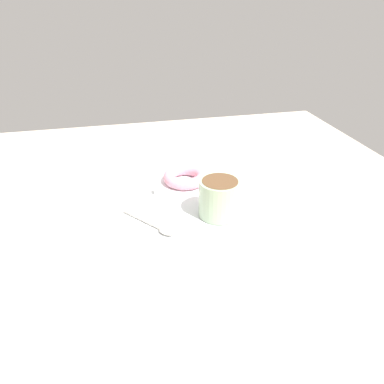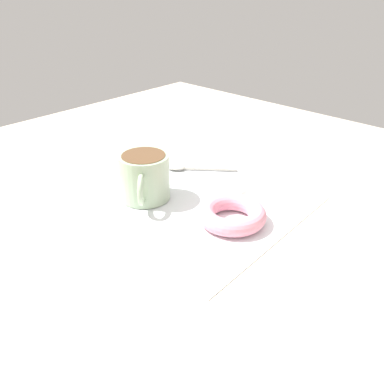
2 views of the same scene
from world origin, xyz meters
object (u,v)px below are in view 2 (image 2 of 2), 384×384
(coffee_cup, at_px, (144,176))
(donut, at_px, (232,214))
(spoon, at_px, (187,168))
(sugar_cube, at_px, (241,193))

(coffee_cup, bearing_deg, donut, -76.22)
(coffee_cup, distance_m, spoon, 0.14)
(sugar_cube, bearing_deg, coffee_cup, 133.77)
(spoon, relative_size, sugar_cube, 7.85)
(coffee_cup, bearing_deg, sugar_cube, -46.23)
(sugar_cube, bearing_deg, donut, -152.37)
(coffee_cup, xyz_separation_m, sugar_cube, (0.12, -0.12, -0.03))
(donut, height_order, spoon, donut)
(coffee_cup, relative_size, sugar_cube, 6.62)
(coffee_cup, distance_m, sugar_cube, 0.17)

